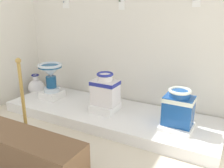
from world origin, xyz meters
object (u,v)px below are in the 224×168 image
plinth_block_squat_floral (52,94)px  antique_toilet_central_ornate (105,89)px  stanchion_post_near_left (24,113)px  museum_bench (27,155)px  plinth_block_rightmost (177,126)px  decorative_vase_companion (36,87)px  antique_toilet_squat_floral (50,73)px  info_placard_second (122,4)px  info_placard_third (196,2)px  plinth_block_central_ornate (105,107)px  info_placard_first (66,4)px

plinth_block_squat_floral → antique_toilet_central_ornate: (0.99, -0.03, 0.26)m
plinth_block_squat_floral → stanchion_post_near_left: stanchion_post_near_left is taller
museum_bench → antique_toilet_central_ornate: bearing=87.3°
plinth_block_squat_floral → stanchion_post_near_left: (0.38, -0.90, 0.12)m
museum_bench → plinth_block_rightmost: bearing=51.3°
decorative_vase_companion → stanchion_post_near_left: 1.43m
plinth_block_squat_floral → decorative_vase_companion: (-0.54, 0.20, -0.02)m
antique_toilet_squat_floral → plinth_block_rightmost: antique_toilet_squat_floral is taller
info_placard_second → info_placard_third: info_placard_third is taller
plinth_block_central_ornate → plinth_block_rightmost: bearing=-1.3°
info_placard_third → museum_bench: (-1.05, -1.88, -1.37)m
info_placard_third → decorative_vase_companion: size_ratio=0.28×
plinth_block_squat_floral → antique_toilet_central_ornate: bearing=-1.8°
museum_bench → decorative_vase_companion: bearing=132.9°
plinth_block_rightmost → info_placard_second: size_ratio=2.68×
plinth_block_central_ornate → plinth_block_rightmost: size_ratio=0.90×
antique_toilet_squat_floral → info_placard_second: size_ratio=2.99×
info_placard_second → decorative_vase_companion: (-1.50, -0.30, -1.38)m
antique_toilet_squat_floral → decorative_vase_companion: size_ratio=1.09×
plinth_block_rightmost → museum_bench: bearing=-128.7°
plinth_block_squat_floral → antique_toilet_central_ornate: size_ratio=0.70×
antique_toilet_squat_floral → antique_toilet_central_ornate: (0.99, -0.03, -0.10)m
antique_toilet_central_ornate → decorative_vase_companion: size_ratio=1.10×
plinth_block_central_ornate → info_placard_third: (0.99, 0.53, 1.39)m
plinth_block_squat_floral → antique_toilet_squat_floral: bearing=180.0°
stanchion_post_near_left → decorative_vase_companion: bearing=130.1°
info_placard_second → museum_bench: info_placard_second is taller
plinth_block_rightmost → info_placard_third: size_ratio=3.51×
antique_toilet_squat_floral → plinth_block_rightmost: size_ratio=1.12×
stanchion_post_near_left → plinth_block_rightmost: bearing=27.5°
museum_bench → info_placard_second: bearing=88.9°
antique_toilet_squat_floral → info_placard_second: (0.96, 0.50, 1.00)m
plinth_block_squat_floral → antique_toilet_squat_floral: 0.36m
decorative_vase_companion → info_placard_third: bearing=6.8°
stanchion_post_near_left → museum_bench: bearing=-41.7°
plinth_block_central_ornate → stanchion_post_near_left: 1.07m
info_placard_second → info_placard_third: bearing=-0.0°
plinth_block_central_ornate → info_placard_first: (-1.02, 0.53, 1.37)m
antique_toilet_central_ornate → antique_toilet_squat_floral: bearing=178.2°
antique_toilet_squat_floral → info_placard_third: (1.98, 0.50, 1.02)m
decorative_vase_companion → antique_toilet_squat_floral: bearing=-19.9°
plinth_block_squat_floral → decorative_vase_companion: bearing=160.1°
antique_toilet_squat_floral → info_placard_second: bearing=27.3°
info_placard_second → decorative_vase_companion: info_placard_second is taller
plinth_block_rightmost → decorative_vase_companion: size_ratio=0.98×
plinth_block_rightmost → stanchion_post_near_left: 1.83m
info_placard_first → antique_toilet_squat_floral: bearing=-86.7°
plinth_block_central_ornate → info_placard_second: size_ratio=2.42×
plinth_block_central_ornate → museum_bench: museum_bench is taller
info_placard_second → plinth_block_central_ornate: bearing=-86.9°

